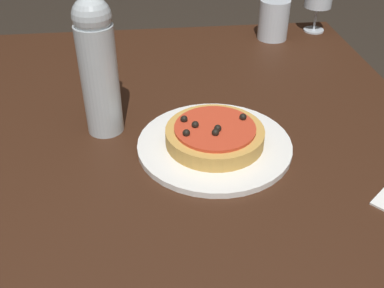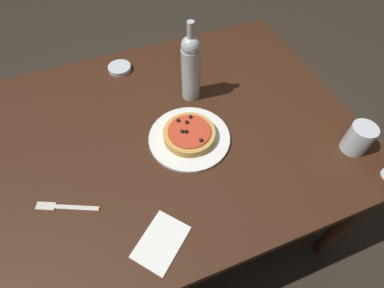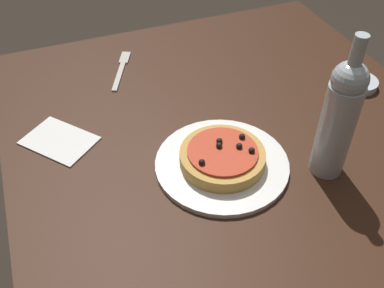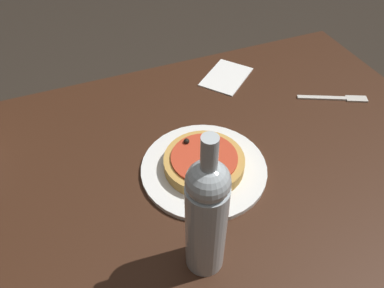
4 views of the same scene
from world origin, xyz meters
name	(u,v)px [view 2 (image 2 of 4)]	position (x,y,z in m)	size (l,w,h in m)	color
ground_plane	(184,210)	(0.00, 0.00, 0.00)	(14.00, 14.00, 0.00)	#2D261E
dining_table	(180,140)	(0.00, 0.00, 0.67)	(1.32, 1.06, 0.76)	#381E11
dinner_plate	(189,138)	(0.01, -0.07, 0.76)	(0.30, 0.30, 0.01)	white
pizza	(189,134)	(0.01, -0.07, 0.79)	(0.19, 0.19, 0.05)	gold
wine_bottle	(191,67)	(0.10, 0.14, 0.90)	(0.07, 0.07, 0.33)	#B2BCC1
water_cup	(359,138)	(0.54, -0.32, 0.81)	(0.09, 0.09, 0.11)	silver
side_bowl	(120,68)	(-0.13, 0.41, 0.77)	(0.10, 0.10, 0.02)	silver
fork	(63,207)	(-0.45, -0.18, 0.76)	(0.19, 0.10, 0.00)	beige
paper_napkin	(161,242)	(-0.20, -0.40, 0.76)	(0.20, 0.19, 0.00)	white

